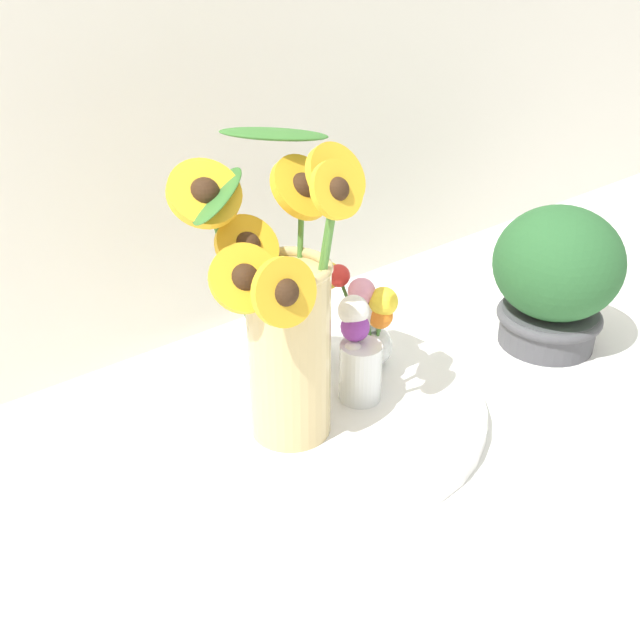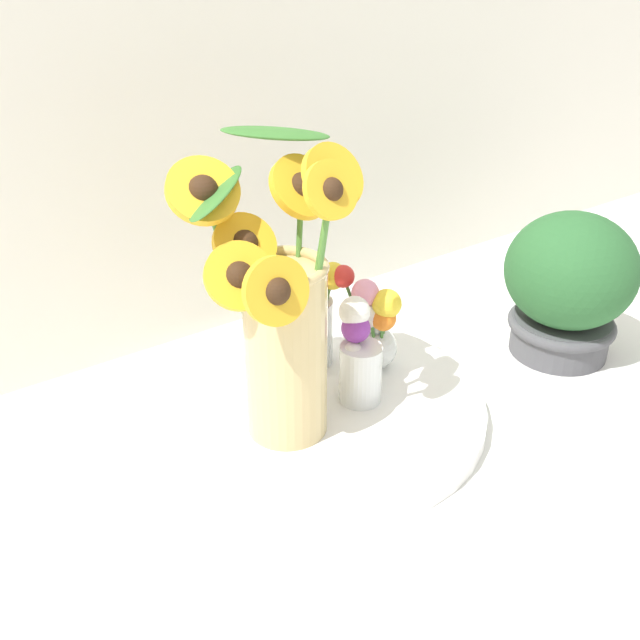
{
  "view_description": "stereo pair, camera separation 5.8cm",
  "coord_description": "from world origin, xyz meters",
  "px_view_note": "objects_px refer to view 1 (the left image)",
  "views": [
    {
      "loc": [
        -0.53,
        -0.56,
        0.62
      ],
      "look_at": [
        0.0,
        0.1,
        0.15
      ],
      "focal_mm": 42.0,
      "sensor_mm": 36.0,
      "label": 1
    },
    {
      "loc": [
        -0.48,
        -0.59,
        0.62
      ],
      "look_at": [
        0.0,
        0.1,
        0.15
      ],
      "focal_mm": 42.0,
      "sensor_mm": 36.0,
      "label": 2
    }
  ],
  "objects_px": {
    "mason_jar_sunflowers": "(285,318)",
    "vase_bulb_right": "(370,323)",
    "potted_plant": "(556,277)",
    "serving_tray": "(320,406)",
    "vase_small_back": "(306,319)",
    "vase_small_center": "(358,354)"
  },
  "relations": [
    {
      "from": "vase_bulb_right",
      "to": "potted_plant",
      "type": "relative_size",
      "value": 0.7
    },
    {
      "from": "serving_tray",
      "to": "mason_jar_sunflowers",
      "type": "bearing_deg",
      "value": -162.51
    },
    {
      "from": "vase_small_center",
      "to": "vase_small_back",
      "type": "relative_size",
      "value": 0.87
    },
    {
      "from": "serving_tray",
      "to": "mason_jar_sunflowers",
      "type": "relative_size",
      "value": 1.23
    },
    {
      "from": "serving_tray",
      "to": "vase_small_center",
      "type": "xyz_separation_m",
      "value": [
        0.04,
        -0.03,
        0.08
      ]
    },
    {
      "from": "vase_small_center",
      "to": "vase_bulb_right",
      "type": "height_order",
      "value": "vase_bulb_right"
    },
    {
      "from": "serving_tray",
      "to": "vase_bulb_right",
      "type": "distance_m",
      "value": 0.14
    },
    {
      "from": "serving_tray",
      "to": "vase_bulb_right",
      "type": "height_order",
      "value": "vase_bulb_right"
    },
    {
      "from": "serving_tray",
      "to": "vase_small_back",
      "type": "distance_m",
      "value": 0.13
    },
    {
      "from": "vase_bulb_right",
      "to": "vase_small_back",
      "type": "height_order",
      "value": "vase_small_back"
    },
    {
      "from": "potted_plant",
      "to": "serving_tray",
      "type": "bearing_deg",
      "value": 168.9
    },
    {
      "from": "mason_jar_sunflowers",
      "to": "vase_small_center",
      "type": "relative_size",
      "value": 2.53
    },
    {
      "from": "vase_small_center",
      "to": "potted_plant",
      "type": "distance_m",
      "value": 0.36
    },
    {
      "from": "serving_tray",
      "to": "vase_bulb_right",
      "type": "bearing_deg",
      "value": 9.44
    },
    {
      "from": "vase_small_back",
      "to": "potted_plant",
      "type": "relative_size",
      "value": 0.74
    },
    {
      "from": "mason_jar_sunflowers",
      "to": "vase_small_back",
      "type": "xyz_separation_m",
      "value": [
        0.12,
        0.11,
        -0.09
      ]
    },
    {
      "from": "vase_small_center",
      "to": "vase_small_back",
      "type": "height_order",
      "value": "vase_small_back"
    },
    {
      "from": "mason_jar_sunflowers",
      "to": "vase_bulb_right",
      "type": "height_order",
      "value": "mason_jar_sunflowers"
    },
    {
      "from": "mason_jar_sunflowers",
      "to": "vase_bulb_right",
      "type": "distance_m",
      "value": 0.2
    },
    {
      "from": "serving_tray",
      "to": "potted_plant",
      "type": "bearing_deg",
      "value": -11.1
    },
    {
      "from": "serving_tray",
      "to": "vase_small_center",
      "type": "distance_m",
      "value": 0.09
    },
    {
      "from": "vase_bulb_right",
      "to": "potted_plant",
      "type": "height_order",
      "value": "potted_plant"
    }
  ]
}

